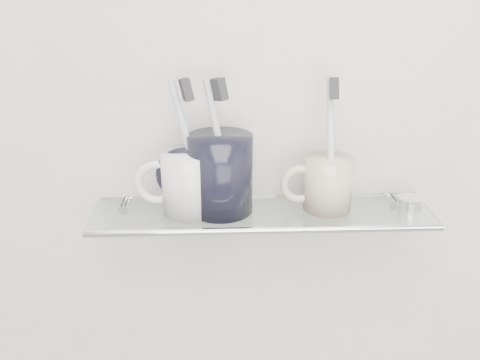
{
  "coord_description": "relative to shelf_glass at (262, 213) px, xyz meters",
  "views": [
    {
      "loc": [
        -0.06,
        0.32,
        1.43
      ],
      "look_at": [
        -0.03,
        1.04,
        1.15
      ],
      "focal_mm": 40.0,
      "sensor_mm": 36.0,
      "label": 1
    }
  ],
  "objects": [
    {
      "name": "wall_back",
      "position": [
        0.0,
        0.06,
        0.15
      ],
      "size": [
        2.5,
        0.0,
        2.5
      ],
      "primitive_type": "plane",
      "rotation": [
        1.57,
        0.0,
        0.0
      ],
      "color": "beige",
      "rests_on": "ground"
    },
    {
      "name": "shelf_glass",
      "position": [
        0.0,
        0.0,
        0.0
      ],
      "size": [
        0.5,
        0.12,
        0.01
      ],
      "primitive_type": "cube",
      "color": "silver",
      "rests_on": "wall_back"
    },
    {
      "name": "shelf_rail",
      "position": [
        0.0,
        -0.06,
        0.0
      ],
      "size": [
        0.5,
        0.01,
        0.01
      ],
      "primitive_type": "cylinder",
      "rotation": [
        0.0,
        1.57,
        0.0
      ],
      "color": "silver",
      "rests_on": "shelf_glass"
    },
    {
      "name": "bracket_left",
      "position": [
        -0.21,
        0.05,
        -0.01
      ],
      "size": [
        0.02,
        0.03,
        0.02
      ],
      "primitive_type": "cylinder",
      "rotation": [
        1.57,
        0.0,
        0.0
      ],
      "color": "silver",
      "rests_on": "wall_back"
    },
    {
      "name": "bracket_right",
      "position": [
        0.21,
        0.05,
        -0.01
      ],
      "size": [
        0.02,
        0.03,
        0.02
      ],
      "primitive_type": "cylinder",
      "rotation": [
        1.57,
        0.0,
        0.0
      ],
      "color": "silver",
      "rests_on": "wall_back"
    },
    {
      "name": "mug_left",
      "position": [
        -0.11,
        0.0,
        0.05
      ],
      "size": [
        0.1,
        0.1,
        0.09
      ],
      "primitive_type": "cylinder",
      "rotation": [
        0.0,
        0.0,
        -0.33
      ],
      "color": "silver",
      "rests_on": "shelf_glass"
    },
    {
      "name": "mug_left_handle",
      "position": [
        -0.15,
        0.0,
        0.05
      ],
      "size": [
        0.07,
        0.01,
        0.07
      ],
      "primitive_type": "torus",
      "rotation": [
        1.57,
        0.0,
        0.0
      ],
      "color": "silver",
      "rests_on": "mug_left"
    },
    {
      "name": "toothbrush_left",
      "position": [
        -0.11,
        0.0,
        0.1
      ],
      "size": [
        0.05,
        0.02,
        0.19
      ],
      "primitive_type": "cylinder",
      "rotation": [
        -0.11,
        -0.2,
        0.29
      ],
      "color": "#ABB4CF",
      "rests_on": "mug_left"
    },
    {
      "name": "bristles_left",
      "position": [
        -0.11,
        0.0,
        0.19
      ],
      "size": [
        0.02,
        0.03,
        0.03
      ],
      "primitive_type": "cube",
      "rotation": [
        -0.11,
        -0.2,
        0.29
      ],
      "color": "#28282A",
      "rests_on": "toothbrush_left"
    },
    {
      "name": "mug_center",
      "position": [
        -0.06,
        0.0,
        0.06
      ],
      "size": [
        0.1,
        0.1,
        0.12
      ],
      "primitive_type": "cylinder",
      "rotation": [
        0.0,
        0.0,
        0.08
      ],
      "color": "black",
      "rests_on": "shelf_glass"
    },
    {
      "name": "mug_center_handle",
      "position": [
        -0.11,
        0.0,
        0.06
      ],
      "size": [
        0.08,
        0.01,
        0.08
      ],
      "primitive_type": "torus",
      "rotation": [
        1.57,
        0.0,
        0.0
      ],
      "color": "black",
      "rests_on": "mug_center"
    },
    {
      "name": "toothbrush_center",
      "position": [
        -0.06,
        0.0,
        0.1
      ],
      "size": [
        0.05,
        0.03,
        0.19
      ],
      "primitive_type": "cylinder",
      "rotation": [
        -0.16,
        -0.13,
        0.57
      ],
      "color": "#ADADB3",
      "rests_on": "mug_center"
    },
    {
      "name": "bristles_center",
      "position": [
        -0.06,
        0.0,
        0.19
      ],
      "size": [
        0.03,
        0.03,
        0.03
      ],
      "primitive_type": "cube",
      "rotation": [
        -0.16,
        -0.13,
        0.57
      ],
      "color": "#28282A",
      "rests_on": "toothbrush_center"
    },
    {
      "name": "mug_right",
      "position": [
        0.1,
        0.0,
        0.04
      ],
      "size": [
        0.09,
        0.09,
        0.08
      ],
      "primitive_type": "cylinder",
      "rotation": [
        0.0,
        0.0,
        0.43
      ],
      "color": "beige",
      "rests_on": "shelf_glass"
    },
    {
      "name": "mug_right_handle",
      "position": [
        0.06,
        0.0,
        0.04
      ],
      "size": [
        0.06,
        0.01,
        0.06
      ],
      "primitive_type": "torus",
      "rotation": [
        1.57,
        0.0,
        0.0
      ],
      "color": "beige",
      "rests_on": "mug_right"
    },
    {
      "name": "toothbrush_right",
      "position": [
        0.1,
        0.0,
        0.1
      ],
      "size": [
        0.02,
        0.05,
        0.19
      ],
      "primitive_type": "cylinder",
      "rotation": [
        -0.19,
        -0.09,
        -0.27
      ],
      "color": "silver",
      "rests_on": "mug_right"
    },
    {
      "name": "bristles_right",
      "position": [
        0.1,
        0.0,
        0.19
      ],
      "size": [
        0.02,
        0.03,
        0.03
      ],
      "primitive_type": "cube",
      "rotation": [
        -0.19,
        -0.09,
        -0.27
      ],
      "color": "#28282A",
      "rests_on": "toothbrush_right"
    },
    {
      "name": "chrome_cap",
      "position": [
        0.22,
        0.0,
        0.01
      ],
      "size": [
        0.04,
        0.04,
        0.02
      ],
      "primitive_type": "cylinder",
      "color": "silver",
      "rests_on": "shelf_glass"
    }
  ]
}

